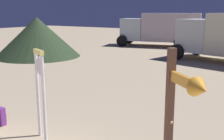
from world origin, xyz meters
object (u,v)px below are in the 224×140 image
at_px(standing_clock, 41,85).
at_px(arrow_sign, 179,112).
at_px(dome_tent, 37,37).
at_px(backpack, 0,116).
at_px(box_truck_far, 162,28).

xyz_separation_m(standing_clock, arrow_sign, (3.39, -0.59, 0.26)).
bearing_deg(dome_tent, backpack, -46.29).
xyz_separation_m(arrow_sign, dome_tent, (-12.79, 8.77, -0.27)).
bearing_deg(box_truck_far, standing_clock, -74.11).
relative_size(box_truck_far, dome_tent, 1.31).
bearing_deg(dome_tent, standing_clock, -41.02).
height_order(box_truck_far, dome_tent, box_truck_far).
bearing_deg(backpack, dome_tent, 133.71).
height_order(standing_clock, box_truck_far, box_truck_far).
distance_m(arrow_sign, box_truck_far, 20.24).
bearing_deg(arrow_sign, dome_tent, 145.56).
distance_m(arrow_sign, dome_tent, 15.51).
bearing_deg(dome_tent, arrow_sign, -34.44).
relative_size(standing_clock, backpack, 4.41).
bearing_deg(box_truck_far, arrow_sign, -65.32).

